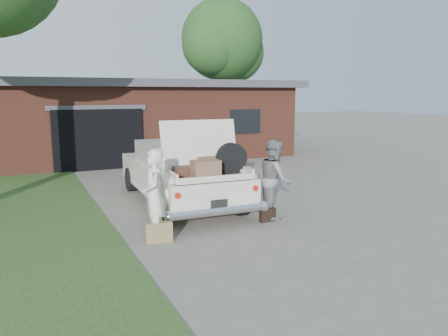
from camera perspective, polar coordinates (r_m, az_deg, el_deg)
name	(u,v)px	position (r m, az deg, el deg)	size (l,w,h in m)	color
ground	(236,222)	(9.57, 1.56, -7.06)	(90.00, 90.00, 0.00)	gray
house	(141,117)	(20.32, -10.81, 6.50)	(12.80, 7.80, 3.30)	brown
tree_right	(223,44)	(27.69, -0.13, 15.89)	(5.69, 4.94, 8.45)	#38281E
sedan	(180,172)	(11.16, -5.74, -0.54)	(2.29, 5.40, 2.19)	beige
woman_left	(154,195)	(8.33, -9.13, -3.54)	(0.64, 0.42, 1.74)	white
woman_right	(275,179)	(9.81, 6.65, -1.40)	(0.86, 0.67, 1.76)	gray
suitcase_left	(159,232)	(8.36, -8.46, -8.32)	(0.49, 0.16, 0.38)	olive
suitcase_right	(267,215)	(9.61, 5.70, -6.13)	(0.37, 0.12, 0.29)	black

